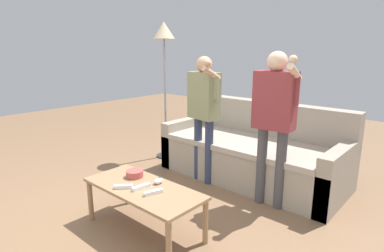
{
  "coord_description": "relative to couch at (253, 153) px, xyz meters",
  "views": [
    {
      "loc": [
        2.02,
        -1.59,
        1.51
      ],
      "look_at": [
        0.15,
        0.52,
        0.82
      ],
      "focal_mm": 29.58,
      "sensor_mm": 36.0,
      "label": 1
    }
  ],
  "objects": [
    {
      "name": "game_remote_wand_spare",
      "position": [
        -0.06,
        -1.66,
        0.12
      ],
      "size": [
        0.06,
        0.17,
        0.03
      ],
      "color": "white",
      "rests_on": "coffee_table"
    },
    {
      "name": "floor_lamp",
      "position": [
        -1.33,
        -0.17,
        1.27
      ],
      "size": [
        0.29,
        0.29,
        1.86
      ],
      "color": "#2D2D33",
      "rests_on": "ground"
    },
    {
      "name": "couch",
      "position": [
        0.0,
        0.0,
        0.0
      ],
      "size": [
        2.12,
        0.93,
        0.88
      ],
      "color": "#9E9384",
      "rests_on": "ground"
    },
    {
      "name": "ground_plane",
      "position": [
        -0.19,
        -1.58,
        -0.3
      ],
      "size": [
        12.0,
        12.0,
        0.0
      ],
      "primitive_type": "plane",
      "color": "brown"
    },
    {
      "name": "coffee_table",
      "position": [
        -0.07,
        -1.63,
        0.05
      ],
      "size": [
        1.07,
        0.47,
        0.4
      ],
      "color": "#997551",
      "rests_on": "ground"
    },
    {
      "name": "snack_bowl",
      "position": [
        -0.29,
        -1.54,
        0.13
      ],
      "size": [
        0.15,
        0.15,
        0.06
      ],
      "primitive_type": "cylinder",
      "color": "#B24C47",
      "rests_on": "coffee_table"
    },
    {
      "name": "game_remote_wand_far",
      "position": [
        -0.17,
        -1.75,
        0.12
      ],
      "size": [
        0.13,
        0.13,
        0.03
      ],
      "color": "white",
      "rests_on": "coffee_table"
    },
    {
      "name": "player_left",
      "position": [
        -0.37,
        -0.49,
        0.6
      ],
      "size": [
        0.42,
        0.33,
        1.44
      ],
      "color": "#2D3856",
      "rests_on": "ground"
    },
    {
      "name": "game_remote_wand_near",
      "position": [
        0.09,
        -1.66,
        0.12
      ],
      "size": [
        0.08,
        0.16,
        0.03
      ],
      "color": "white",
      "rests_on": "coffee_table"
    },
    {
      "name": "player_right",
      "position": [
        0.49,
        -0.51,
        0.64
      ],
      "size": [
        0.45,
        0.29,
        1.49
      ],
      "color": "#47474C",
      "rests_on": "ground"
    },
    {
      "name": "game_remote_nunchuk",
      "position": [
        -0.03,
        -1.5,
        0.13
      ],
      "size": [
        0.06,
        0.09,
        0.05
      ],
      "color": "white",
      "rests_on": "coffee_table"
    }
  ]
}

